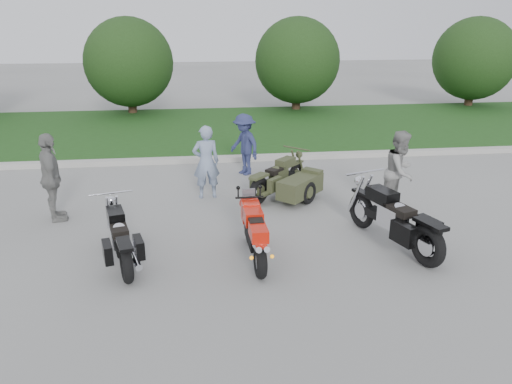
{
  "coord_description": "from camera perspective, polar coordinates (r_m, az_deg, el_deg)",
  "views": [
    {
      "loc": [
        -0.4,
        -7.93,
        3.96
      ],
      "look_at": [
        0.7,
        0.98,
        0.8
      ],
      "focal_mm": 35.0,
      "sensor_mm": 36.0,
      "label": 1
    }
  ],
  "objects": [
    {
      "name": "curb",
      "position": [
        14.47,
        -5.19,
        3.75
      ],
      "size": [
        60.0,
        0.3,
        0.15
      ],
      "primitive_type": "cube",
      "color": "#B5B3AA",
      "rests_on": "ground"
    },
    {
      "name": "cruiser_sidecar",
      "position": [
        11.35,
        3.93,
        1.0
      ],
      "size": [
        1.81,
        1.93,
        0.83
      ],
      "rotation": [
        0.0,
        0.0,
        -0.76
      ],
      "color": "black",
      "rests_on": "ground"
    },
    {
      "name": "tree_mid_right",
      "position": [
        21.95,
        4.73,
        14.73
      ],
      "size": [
        3.6,
        3.6,
        4.0
      ],
      "color": "#3F2B1C",
      "rests_on": "ground"
    },
    {
      "name": "tree_mid_left",
      "position": [
        21.66,
        -14.33,
        14.16
      ],
      "size": [
        3.6,
        3.6,
        4.0
      ],
      "color": "#3F2B1C",
      "rests_on": "ground"
    },
    {
      "name": "grass_strip",
      "position": [
        18.5,
        -5.67,
        7.17
      ],
      "size": [
        60.0,
        8.0,
        0.14
      ],
      "primitive_type": "cube",
      "color": "#265B1F",
      "rests_on": "ground"
    },
    {
      "name": "person_denim",
      "position": [
        13.09,
        -1.34,
        5.45
      ],
      "size": [
        1.06,
        1.2,
        1.61
      ],
      "primitive_type": "imported",
      "rotation": [
        0.0,
        0.0,
        -1.01
      ],
      "color": "navy",
      "rests_on": "ground"
    },
    {
      "name": "tree_far_right",
      "position": [
        24.82,
        23.7,
        13.77
      ],
      "size": [
        3.6,
        3.6,
        4.0
      ],
      "color": "#3F2B1C",
      "rests_on": "ground"
    },
    {
      "name": "cruiser_right",
      "position": [
        9.27,
        15.78,
        -3.29
      ],
      "size": [
        1.01,
        2.46,
        0.98
      ],
      "rotation": [
        0.0,
        0.0,
        0.32
      ],
      "color": "black",
      "rests_on": "ground"
    },
    {
      "name": "person_back",
      "position": [
        10.81,
        -22.37,
        1.5
      ],
      "size": [
        0.76,
        1.15,
        1.82
      ],
      "primitive_type": "imported",
      "rotation": [
        0.0,
        0.0,
        1.89
      ],
      "color": "gray",
      "rests_on": "ground"
    },
    {
      "name": "person_grey",
      "position": [
        10.98,
        16.14,
        2.28
      ],
      "size": [
        1.07,
        1.06,
        1.74
      ],
      "primitive_type": "imported",
      "rotation": [
        0.0,
        0.0,
        0.76
      ],
      "color": "gray",
      "rests_on": "ground"
    },
    {
      "name": "sportbike_red",
      "position": [
        8.45,
        -0.15,
        -4.65
      ],
      "size": [
        0.33,
        1.86,
        0.88
      ],
      "rotation": [
        0.0,
        0.0,
        0.03
      ],
      "color": "black",
      "rests_on": "ground"
    },
    {
      "name": "person_stripe",
      "position": [
        11.39,
        -5.73,
        3.42
      ],
      "size": [
        0.66,
        0.48,
        1.69
      ],
      "primitive_type": "imported",
      "rotation": [
        0.0,
        0.0,
        3.27
      ],
      "color": "#8697B6",
      "rests_on": "ground"
    },
    {
      "name": "ground",
      "position": [
        8.87,
        -3.74,
        -7.15
      ],
      "size": [
        80.0,
        80.0,
        0.0
      ],
      "primitive_type": "plane",
      "color": "#9D9D97",
      "rests_on": "ground"
    },
    {
      "name": "cruiser_left",
      "position": [
        8.68,
        -15.24,
        -5.34
      ],
      "size": [
        0.75,
        2.14,
        0.84
      ],
      "rotation": [
        0.0,
        0.0,
        0.26
      ],
      "color": "black",
      "rests_on": "ground"
    }
  ]
}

